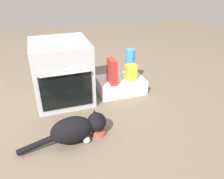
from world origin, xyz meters
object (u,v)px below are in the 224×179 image
object	(u,v)px
snack_bag	(131,72)
sauce_jar	(112,71)
pantry_cabinet	(121,85)
cat	(76,129)
water_bottle	(130,61)
oven	(62,72)
food_bowl	(99,132)
cereal_box	(112,71)

from	to	relation	value
snack_bag	sauce_jar	distance (m)	0.23
pantry_cabinet	snack_bag	world-z (taller)	snack_bag
cat	sauce_jar	world-z (taller)	sauce_jar
snack_bag	water_bottle	bearing A→B (deg)	70.30
oven	snack_bag	bearing A→B (deg)	-7.87
cat	sauce_jar	distance (m)	0.97
cat	snack_bag	xyz separation A→B (m)	(0.75, 0.64, 0.13)
oven	water_bottle	world-z (taller)	oven
pantry_cabinet	water_bottle	distance (m)	0.31
cat	water_bottle	bearing A→B (deg)	39.92
food_bowl	cat	bearing A→B (deg)	-174.84
pantry_cabinet	cat	world-z (taller)	cat
oven	cat	world-z (taller)	oven
pantry_cabinet	sauce_jar	distance (m)	0.19
sauce_jar	cereal_box	xyz separation A→B (m)	(-0.05, -0.15, 0.07)
water_bottle	cereal_box	world-z (taller)	water_bottle
oven	cereal_box	world-z (taller)	oven
cereal_box	food_bowl	bearing A→B (deg)	-118.42
pantry_cabinet	oven	bearing A→B (deg)	176.03
cereal_box	water_bottle	bearing A→B (deg)	33.01
oven	cat	bearing A→B (deg)	-89.82
pantry_cabinet	cereal_box	bearing A→B (deg)	-150.64
water_bottle	sauce_jar	bearing A→B (deg)	-171.04
water_bottle	cereal_box	xyz separation A→B (m)	(-0.29, -0.19, -0.01)
sauce_jar	cereal_box	size ratio (longest dim) A/B	0.50
sauce_jar	cat	bearing A→B (deg)	-126.25
snack_bag	pantry_cabinet	bearing A→B (deg)	148.85
cat	oven	bearing A→B (deg)	85.01
food_bowl	cereal_box	bearing A→B (deg)	61.58
snack_bag	cat	bearing A→B (deg)	-139.46
water_bottle	snack_bag	bearing A→B (deg)	-109.70
food_bowl	snack_bag	world-z (taller)	snack_bag
snack_bag	water_bottle	xyz separation A→B (m)	(0.06, 0.17, 0.06)
pantry_cabinet	cat	distance (m)	0.96
snack_bag	cereal_box	xyz separation A→B (m)	(-0.23, -0.02, 0.05)
oven	water_bottle	xyz separation A→B (m)	(0.81, 0.07, -0.01)
pantry_cabinet	sauce_jar	xyz separation A→B (m)	(-0.08, 0.08, 0.15)
oven	sauce_jar	size ratio (longest dim) A/B	4.67
food_bowl	sauce_jar	bearing A→B (deg)	63.57
water_bottle	cereal_box	size ratio (longest dim) A/B	1.07
food_bowl	water_bottle	xyz separation A→B (m)	(0.62, 0.80, 0.29)
water_bottle	cereal_box	distance (m)	0.35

